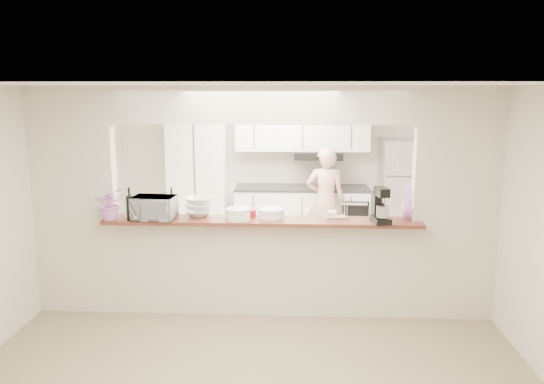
# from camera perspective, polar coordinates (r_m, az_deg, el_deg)

# --- Properties ---
(floor) EXTENTS (6.00, 6.00, 0.00)m
(floor) POSITION_cam_1_polar(r_m,az_deg,el_deg) (6.10, -1.05, -12.82)
(floor) COLOR gray
(floor) RESTS_ON ground
(tile_overlay) EXTENTS (5.00, 2.90, 0.01)m
(tile_overlay) POSITION_cam_1_polar(r_m,az_deg,el_deg) (7.53, -0.25, -8.01)
(tile_overlay) COLOR silver
(tile_overlay) RESTS_ON floor
(partition) EXTENTS (5.00, 0.15, 2.50)m
(partition) POSITION_cam_1_polar(r_m,az_deg,el_deg) (5.66, -1.10, 1.04)
(partition) COLOR beige
(partition) RESTS_ON floor
(bar_counter) EXTENTS (3.40, 0.38, 1.09)m
(bar_counter) POSITION_cam_1_polar(r_m,az_deg,el_deg) (5.88, -1.07, -7.70)
(bar_counter) COLOR beige
(bar_counter) RESTS_ON floor
(kitchen_cabinets) EXTENTS (3.15, 0.62, 2.25)m
(kitchen_cabinets) POSITION_cam_1_polar(r_m,az_deg,el_deg) (8.44, -1.09, 0.87)
(kitchen_cabinets) COLOR white
(kitchen_cabinets) RESTS_ON floor
(refrigerator) EXTENTS (0.75, 0.70, 1.70)m
(refrigerator) POSITION_cam_1_polar(r_m,az_deg,el_deg) (8.53, 14.04, -0.20)
(refrigerator) COLOR #B3B3B8
(refrigerator) RESTS_ON floor
(flower_left) EXTENTS (0.37, 0.34, 0.36)m
(flower_left) POSITION_cam_1_polar(r_m,az_deg,el_deg) (5.89, -16.94, -1.18)
(flower_left) COLOR pink
(flower_left) RESTS_ON bar_counter
(wine_bottle_a) EXTENTS (0.07, 0.07, 0.35)m
(wine_bottle_a) POSITION_cam_1_polar(r_m,az_deg,el_deg) (5.83, -15.06, -1.59)
(wine_bottle_a) COLOR black
(wine_bottle_a) RESTS_ON bar_counter
(wine_bottle_b) EXTENTS (0.06, 0.06, 0.31)m
(wine_bottle_b) POSITION_cam_1_polar(r_m,az_deg,el_deg) (5.93, -10.73, -1.34)
(wine_bottle_b) COLOR black
(wine_bottle_b) RESTS_ON bar_counter
(toaster_oven) EXTENTS (0.47, 0.33, 0.25)m
(toaster_oven) POSITION_cam_1_polar(r_m,az_deg,el_deg) (5.81, -12.56, -1.66)
(toaster_oven) COLOR silver
(toaster_oven) RESTS_ON bar_counter
(serving_bowls) EXTENTS (0.31, 0.31, 0.21)m
(serving_bowls) POSITION_cam_1_polar(r_m,az_deg,el_deg) (5.85, -7.91, -1.62)
(serving_bowls) COLOR silver
(serving_bowls) RESTS_ON bar_counter
(plate_stack_a) EXTENTS (0.27, 0.27, 0.12)m
(plate_stack_a) POSITION_cam_1_polar(r_m,az_deg,el_deg) (5.67, -3.67, -2.37)
(plate_stack_a) COLOR white
(plate_stack_a) RESTS_ON bar_counter
(plate_stack_b) EXTENTS (0.29, 0.29, 0.10)m
(plate_stack_b) POSITION_cam_1_polar(r_m,az_deg,el_deg) (5.75, -0.08, -2.27)
(plate_stack_b) COLOR white
(plate_stack_b) RESTS_ON bar_counter
(red_bowl) EXTENTS (0.16, 0.16, 0.07)m
(red_bowl) POSITION_cam_1_polar(r_m,az_deg,el_deg) (5.82, -2.51, -2.26)
(red_bowl) COLOR maroon
(red_bowl) RESTS_ON bar_counter
(tan_bowl) EXTENTS (0.14, 0.14, 0.06)m
(tan_bowl) POSITION_cam_1_polar(r_m,az_deg,el_deg) (5.81, -0.54, -2.33)
(tan_bowl) COLOR beige
(tan_bowl) RESTS_ON bar_counter
(utensil_caddy) EXTENTS (0.26, 0.18, 0.22)m
(utensil_caddy) POSITION_cam_1_polar(r_m,az_deg,el_deg) (5.77, 6.90, -1.88)
(utensil_caddy) COLOR silver
(utensil_caddy) RESTS_ON bar_counter
(stand_mixer) EXTENTS (0.20, 0.28, 0.38)m
(stand_mixer) POSITION_cam_1_polar(r_m,az_deg,el_deg) (5.62, 11.60, -1.58)
(stand_mixer) COLOR black
(stand_mixer) RESTS_ON bar_counter
(flower_right) EXTENTS (0.23, 0.23, 0.37)m
(flower_right) POSITION_cam_1_polar(r_m,az_deg,el_deg) (5.86, 14.74, -1.03)
(flower_right) COLOR #BB64B6
(flower_right) RESTS_ON bar_counter
(person) EXTENTS (0.59, 0.39, 1.60)m
(person) POSITION_cam_1_polar(r_m,az_deg,el_deg) (8.05, 5.77, -0.94)
(person) COLOR tan
(person) RESTS_ON floor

